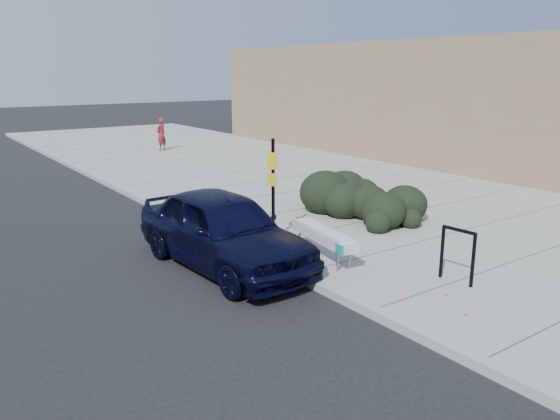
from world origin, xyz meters
The scene contains 10 objects.
ground centered at (0.00, 0.00, 0.00)m, with size 120.00×120.00×0.00m, color black.
sidewalk_near centered at (5.60, 5.00, 0.07)m, with size 11.20×50.00×0.15m, color gray.
curb_near centered at (0.00, 5.00, 0.08)m, with size 0.22×50.00×0.17m, color #9E9E99.
building_near centered at (14.00, 3.00, 2.65)m, with size 6.00×36.00×5.00m, color #7B6049.
bench centered at (0.91, 0.43, 0.64)m, with size 0.76×2.08×0.62m.
bike_rack centered at (2.05, -2.00, 0.77)m, with size 0.12×0.70×1.02m.
sign_post centered at (0.79, 2.07, 1.49)m, with size 0.12×0.27×2.33m.
hedge centered at (4.00, 2.62, 0.81)m, with size 1.77×3.54×1.33m, color black.
sedan_navy centered at (-0.80, 1.56, 0.79)m, with size 1.86×4.63×1.58m, color black.
pedestrian centered at (4.74, 17.23, 0.94)m, with size 0.57×0.38×1.57m, color maroon.
Camera 1 is at (-6.07, -7.77, 3.92)m, focal length 35.00 mm.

